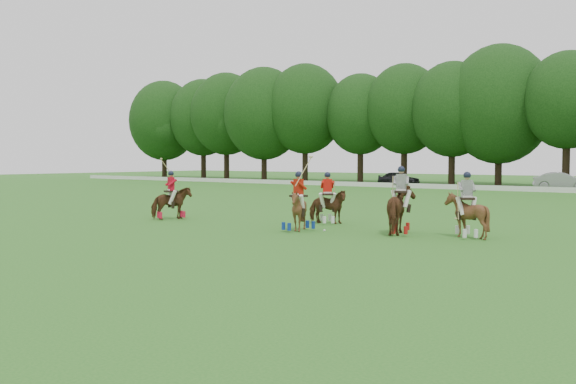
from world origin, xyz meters
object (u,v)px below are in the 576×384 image
Objects in this scene: car_left at (399,178)px; car_mid at (562,181)px; polo_red_a at (171,202)px; polo_red_b at (327,206)px; polo_stripe_a at (401,209)px; polo_ball at (324,231)px; polo_stripe_b at (467,214)px; polo_red_c at (298,210)px.

car_left is 15.75m from car_mid.
polo_red_a reaches higher than polo_red_b.
polo_stripe_a is 27.39× the size of polo_ball.
polo_red_a reaches higher than car_left.
polo_red_b is 24.12× the size of polo_ball.
car_mid is 39.61m from polo_red_a.
car_mid is at bearing 89.68° from polo_red_b.
polo_red_a is 13.27m from polo_stripe_b.
polo_stripe_a is at bearing -156.38° from car_left.
polo_stripe_a is at bearing -19.04° from polo_red_b.
car_left is 1.50× the size of polo_red_c.
car_left is at bearing 113.70° from polo_ball.
polo_red_b is 0.78× the size of polo_red_c.
polo_red_b is 0.88× the size of polo_stripe_a.
car_left is 42.66m from polo_stripe_a.
polo_red_c is 31.07× the size of polo_ball.
polo_stripe_b is 25.39× the size of polo_ball.
car_mid is 37.95m from polo_stripe_b.
polo_stripe_a is 2.34m from polo_stripe_b.
polo_red_a is at bearing -173.89° from polo_stripe_a.
car_mid is at bearing 99.49° from polo_stripe_b.
polo_red_a is 0.98× the size of polo_red_c.
polo_red_b reaches higher than polo_ball.
polo_red_a reaches higher than polo_ball.
polo_red_a is 7.38m from polo_red_c.
polo_stripe_b is (6.46, -1.03, 0.06)m from polo_red_b.
polo_red_a is at bearing 177.32° from polo_red_c.
polo_red_a is at bearing -158.83° from polo_red_b.
polo_red_a is at bearing 154.74° from car_mid.
polo_stripe_b is (22.01, -37.43, 0.10)m from car_left.
polo_red_a is 1.19× the size of polo_stripe_b.
polo_red_c reaches higher than car_left.
polo_stripe_b is at bearing -9.02° from polo_red_b.
polo_red_a is (-6.92, -39.00, -0.00)m from car_mid.
polo_ball is at bearing 28.86° from polo_red_c.
polo_stripe_b is at bearing 174.29° from car_mid.
polo_red_a is (8.83, -39.00, 0.06)m from car_left.
polo_ball is at bearing -158.59° from polo_stripe_a.
polo_stripe_b is at bearing -153.43° from car_left.
polo_stripe_a reaches higher than polo_red_b.
polo_stripe_b is (13.18, 1.57, 0.04)m from polo_red_a.
car_mid is at bearing -93.88° from car_left.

